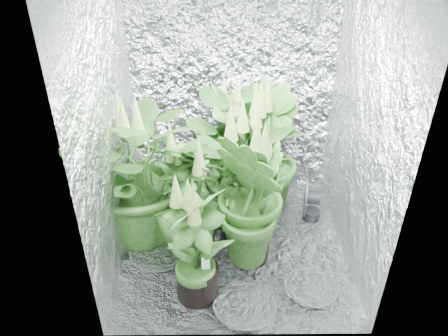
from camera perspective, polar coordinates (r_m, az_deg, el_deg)
ground at (r=3.33m, az=1.32°, el=-9.78°), size 1.60×1.60×0.00m
walls at (r=2.76m, az=1.58°, el=5.78°), size 1.62×1.62×2.00m
plant_a at (r=3.12m, az=-10.44°, el=-0.63°), size 0.99×0.99×1.18m
plant_b at (r=3.47m, az=1.04°, el=2.36°), size 0.67×0.67×1.11m
plant_c at (r=3.35m, az=5.16°, el=1.63°), size 0.76×0.76×1.14m
plant_d at (r=3.02m, az=-4.87°, el=-4.11°), size 0.67×0.67×0.98m
plant_e at (r=3.18m, az=2.04°, el=-0.32°), size 1.07×1.07×1.10m
plant_f at (r=2.70m, az=-3.69°, el=-10.18°), size 0.62×0.62×0.92m
plant_g at (r=2.90m, az=3.75°, el=-4.00°), size 0.68×0.68×1.11m
circulation_fan at (r=3.53m, az=11.03°, el=-4.50°), size 0.17×0.31×0.36m
plant_label at (r=2.75m, az=-2.40°, el=-12.34°), size 0.05×0.03×0.08m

